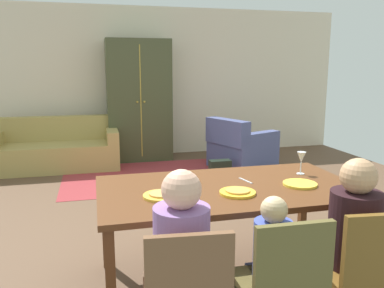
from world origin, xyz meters
The scene contains 21 objects.
ground_plane centered at (0.00, 0.48, -0.01)m, with size 7.49×6.16×0.02m, color brown.
back_wall centered at (0.00, 3.61, 1.35)m, with size 7.49×0.10×2.70m, color beige.
dining_table centered at (-0.03, -1.11, 0.70)m, with size 1.90×1.05×0.76m.
plate_near_man centered at (-0.56, -1.23, 0.77)m, with size 0.25×0.25×0.02m, color yellow.
pizza_near_man centered at (-0.56, -1.23, 0.78)m, with size 0.17×0.17×0.01m, color #DC994B.
plate_near_child centered at (-0.03, -1.29, 0.77)m, with size 0.25×0.25×0.02m, color yellow.
pizza_near_child centered at (-0.03, -1.29, 0.78)m, with size 0.17×0.17×0.01m, color gold.
plate_near_woman centered at (0.49, -1.21, 0.77)m, with size 0.25×0.25×0.02m, color yellow.
wine_glass centered at (0.65, -0.93, 0.89)m, with size 0.07×0.07×0.19m.
fork centered at (-0.32, -1.16, 0.76)m, with size 0.02×0.15×0.01m, color silver.
knife centered at (0.14, -1.01, 0.76)m, with size 0.01×0.17×0.01m, color silver.
person_man centered at (-0.55, -1.81, 0.51)m, with size 0.30×0.41×1.11m.
dining_chair_child centered at (-0.04, -1.99, 0.49)m, with size 0.43×0.43×0.87m.
person_child centered at (-0.03, -1.82, 0.43)m, with size 0.22×0.29×0.92m.
dining_chair_woman centered at (0.48, -1.99, 0.49)m, with size 0.46×0.46×0.87m.
person_woman centered at (0.49, -1.81, 0.51)m, with size 0.31×0.41×1.11m.
area_rug centered at (-0.18, 2.01, 0.00)m, with size 2.60×1.80×0.01m, color maroon.
couch centered at (-1.60, 2.87, 0.30)m, with size 1.97×0.86×0.82m.
armchair centered at (1.32, 2.19, 0.32)m, with size 1.12×1.11×0.82m.
armoire centered at (-0.20, 3.22, 1.05)m, with size 1.10×0.59×2.10m.
handbag centered at (0.82, 1.71, 0.13)m, with size 0.32×0.16×0.26m, color black.
Camera 1 is at (-0.97, -3.73, 1.62)m, focal length 36.75 mm.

